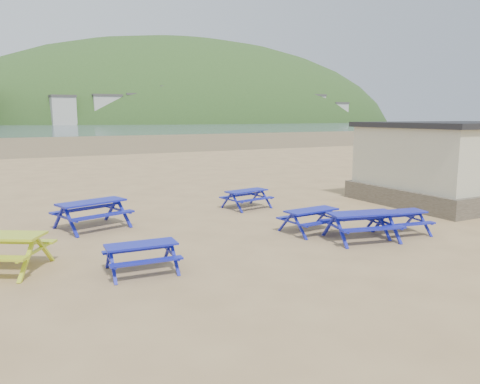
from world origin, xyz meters
TOP-DOWN VIEW (x-y plane):
  - ground at (0.00, 0.00)m, footprint 400.00×400.00m
  - wet_sand at (0.00, 55.00)m, footprint 400.00×400.00m
  - sea at (0.00, 170.00)m, footprint 400.00×400.00m
  - picnic_table_blue_a at (-3.72, 2.97)m, footprint 2.37×2.11m
  - picnic_table_blue_b at (1.96, 3.52)m, footprint 1.81×1.55m
  - picnic_table_blue_c at (8.07, 1.73)m, footprint 2.12×1.78m
  - picnic_table_blue_d at (-3.56, -1.72)m, footprint 1.61×1.34m
  - picnic_table_blue_e at (2.57, -1.93)m, footprint 2.12×1.85m
  - picnic_table_blue_f at (3.99, -1.91)m, footprint 1.78×1.53m
  - amenity_block at (10.50, 1.00)m, footprint 7.40×5.40m
  - headland_town at (90.00, 229.68)m, footprint 264.00×144.00m
  - picnic_table_blue_g at (1.88, -0.57)m, footprint 1.72×1.43m

SIDE VIEW (x-z plane):
  - headland_town at x=90.00m, z-range -63.91..44.09m
  - ground at x=0.00m, z-range 0.00..0.00m
  - wet_sand at x=0.00m, z-range 0.00..0.00m
  - sea at x=0.00m, z-range 0.01..0.01m
  - picnic_table_blue_d at x=-3.56m, z-range 0.00..0.64m
  - picnic_table_blue_f at x=3.99m, z-range 0.00..0.67m
  - picnic_table_blue_b at x=1.96m, z-range 0.00..0.67m
  - picnic_table_blue_g at x=1.88m, z-range 0.00..0.68m
  - picnic_table_blue_e at x=2.57m, z-range 0.00..0.77m
  - picnic_table_blue_c at x=8.07m, z-range 0.00..0.82m
  - picnic_table_blue_a at x=-3.72m, z-range 0.00..0.84m
  - amenity_block at x=10.50m, z-range -0.01..3.14m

